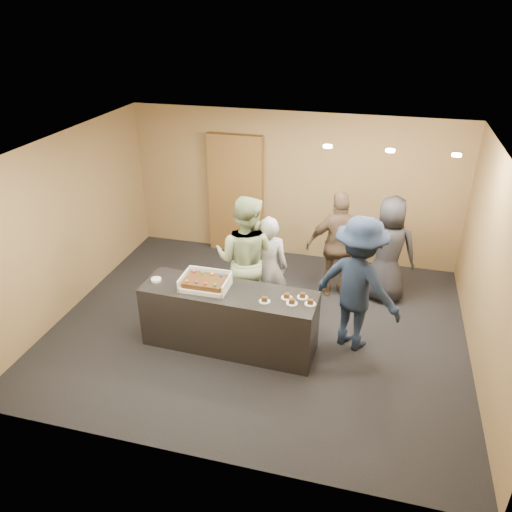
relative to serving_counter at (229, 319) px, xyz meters
The scene contains 17 objects.
room 1.09m from the serving_counter, 62.54° to the left, with size 6.04×6.00×2.70m.
serving_counter is the anchor object (origin of this frame).
storage_cabinet 3.13m from the serving_counter, 104.87° to the left, with size 1.03×0.15×2.26m, color brown.
cake_box 0.59m from the serving_counter, behind, with size 0.64×0.44×0.19m.
sheet_cake 0.64m from the serving_counter, behind, with size 0.54×0.38×0.11m.
plate_stack 1.15m from the serving_counter, behind, with size 0.14×0.14×0.04m, color white.
slice_a 0.72m from the serving_counter, 14.04° to the right, with size 0.15×0.15×0.07m.
slice_b 0.92m from the serving_counter, ahead, with size 0.15×0.15×0.07m.
slice_c 1.01m from the serving_counter, ahead, with size 0.15×0.15×0.07m.
slice_d 1.10m from the serving_counter, ahead, with size 0.15×0.15×0.07m.
slice_e 1.21m from the serving_counter, ahead, with size 0.15×0.15×0.07m.
person_server_grey 1.03m from the serving_counter, 70.09° to the left, with size 0.60×0.39×1.65m, color #A9A9AF.
person_sage_man 0.95m from the serving_counter, 88.77° to the left, with size 0.95×0.74×1.96m, color #9AB081.
person_navy_man 1.82m from the serving_counter, 16.31° to the left, with size 1.25×0.72×1.94m, color #17233A.
person_brown_extra 2.25m from the serving_counter, 54.34° to the left, with size 1.05×0.44×1.79m, color brown.
person_dark_suit 2.80m from the serving_counter, 42.23° to the left, with size 0.86×0.56×1.75m, color #25252A.
ceiling_spotlights 3.09m from the serving_counter, 28.96° to the left, with size 1.72×0.12×0.03m.
Camera 1 is at (1.53, -5.99, 4.41)m, focal length 35.00 mm.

